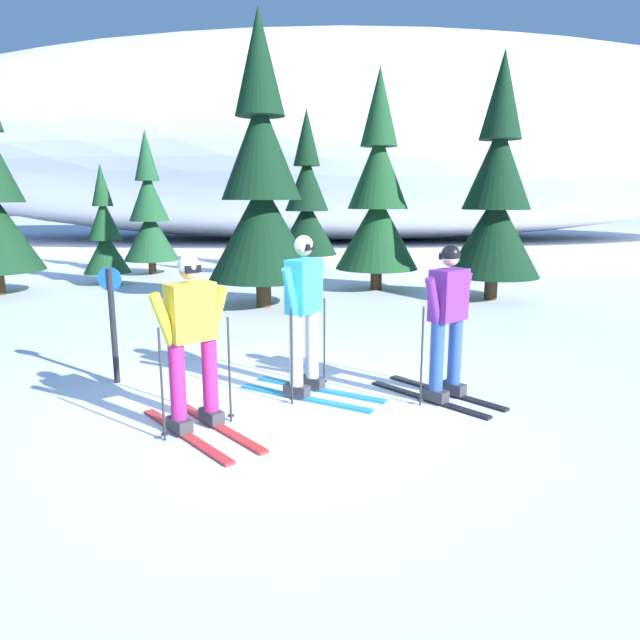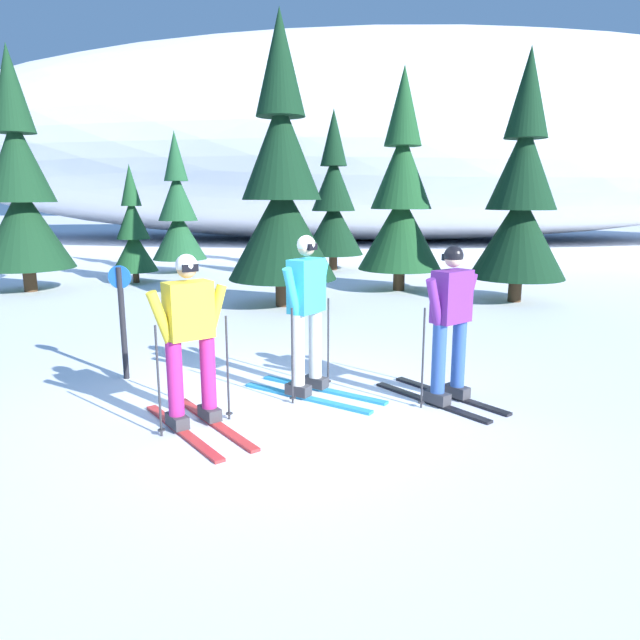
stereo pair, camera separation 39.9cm
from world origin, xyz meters
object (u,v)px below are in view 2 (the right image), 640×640
(skier_cyan_jacket, at_px, (307,312))
(pine_tree_center_right, at_px, (333,204))
(skier_purple_jacket, at_px, (450,322))
(skier_yellow_jacket, at_px, (190,338))
(pine_tree_center_left, at_px, (178,215))
(pine_tree_far_right, at_px, (521,199))
(pine_tree_left, at_px, (133,234))
(pine_tree_center, at_px, (282,188))
(pine_tree_far_left, at_px, (21,192))
(pine_tree_right, at_px, (401,200))
(trail_marker_post, at_px, (122,315))

(skier_cyan_jacket, relative_size, pine_tree_center_right, 0.38)
(skier_purple_jacket, bearing_deg, skier_yellow_jacket, -160.55)
(pine_tree_center_left, bearing_deg, skier_yellow_jacket, -71.10)
(pine_tree_far_right, bearing_deg, pine_tree_center_right, 129.52)
(skier_yellow_jacket, height_order, pine_tree_left, pine_tree_left)
(pine_tree_center, bearing_deg, pine_tree_far_left, 167.96)
(pine_tree_center_right, bearing_deg, pine_tree_center_left, -166.06)
(skier_yellow_jacket, bearing_deg, pine_tree_right, 74.69)
(pine_tree_left, distance_m, pine_tree_center_left, 2.16)
(pine_tree_far_left, relative_size, pine_tree_right, 1.08)
(skier_cyan_jacket, xyz_separation_m, pine_tree_left, (-5.43, 8.31, 0.31))
(pine_tree_center_left, distance_m, trail_marker_post, 10.38)
(pine_tree_center_left, xyz_separation_m, trail_marker_post, (2.61, -10.00, -0.89))
(skier_purple_jacket, bearing_deg, trail_marker_post, 172.55)
(skier_yellow_jacket, relative_size, pine_tree_right, 0.33)
(skier_cyan_jacket, bearing_deg, pine_tree_right, 79.82)
(skier_yellow_jacket, distance_m, pine_tree_right, 9.11)
(skier_yellow_jacket, height_order, pine_tree_far_left, pine_tree_far_left)
(pine_tree_far_left, bearing_deg, skier_cyan_jacket, -42.27)
(pine_tree_center_left, relative_size, pine_tree_right, 0.79)
(pine_tree_center_right, bearing_deg, pine_tree_right, -64.29)
(pine_tree_left, relative_size, pine_tree_center, 0.53)
(pine_tree_right, bearing_deg, skier_cyan_jacket, -100.18)
(skier_cyan_jacket, xyz_separation_m, pine_tree_center, (-1.09, 5.36, 1.43))
(pine_tree_center, relative_size, pine_tree_far_right, 1.11)
(trail_marker_post, bearing_deg, pine_tree_far_left, 128.62)
(pine_tree_far_left, height_order, pine_tree_far_right, pine_tree_far_left)
(pine_tree_far_right, bearing_deg, pine_tree_left, 167.81)
(skier_purple_jacket, bearing_deg, pine_tree_center_right, 99.85)
(skier_purple_jacket, distance_m, pine_tree_center_left, 12.36)
(trail_marker_post, bearing_deg, pine_tree_far_right, 44.38)
(skier_purple_jacket, relative_size, pine_tree_left, 0.57)
(skier_cyan_jacket, bearing_deg, pine_tree_center, 101.53)
(pine_tree_center, bearing_deg, pine_tree_center_right, 84.12)
(pine_tree_center, height_order, pine_tree_far_right, pine_tree_center)
(skier_cyan_jacket, height_order, skier_yellow_jacket, skier_cyan_jacket)
(pine_tree_far_left, xyz_separation_m, trail_marker_post, (5.06, -6.34, -1.51))
(pine_tree_far_left, bearing_deg, pine_tree_far_right, -1.94)
(skier_cyan_jacket, relative_size, skier_purple_jacket, 1.05)
(pine_tree_center_right, distance_m, trail_marker_post, 11.32)
(skier_cyan_jacket, relative_size, pine_tree_center_left, 0.45)
(pine_tree_far_left, height_order, pine_tree_left, pine_tree_far_left)
(pine_tree_center_right, bearing_deg, pine_tree_center, -95.88)
(skier_purple_jacket, relative_size, trail_marker_post, 1.22)
(skier_yellow_jacket, relative_size, trail_marker_post, 1.20)
(pine_tree_far_left, xyz_separation_m, pine_tree_far_right, (11.15, -0.38, -0.16))
(pine_tree_center_left, height_order, pine_tree_center, pine_tree_center)
(trail_marker_post, bearing_deg, pine_tree_right, 63.25)
(pine_tree_far_left, xyz_separation_m, pine_tree_center, (6.27, -1.34, 0.07))
(pine_tree_left, xyz_separation_m, pine_tree_center, (4.34, -2.95, 1.12))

